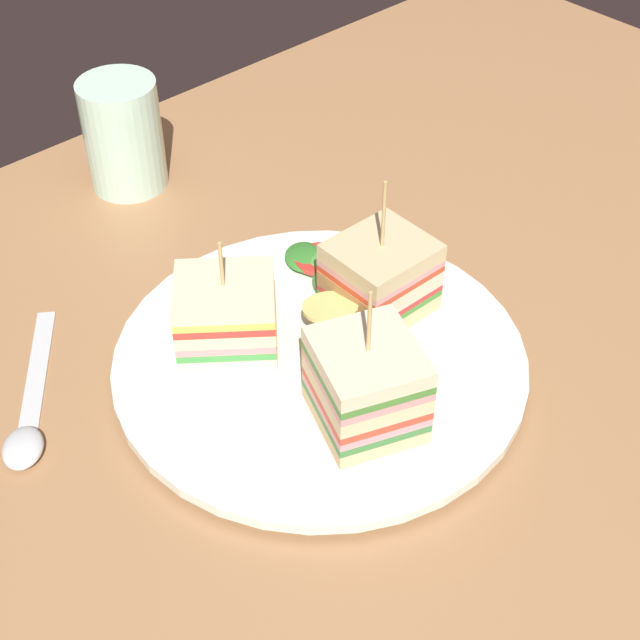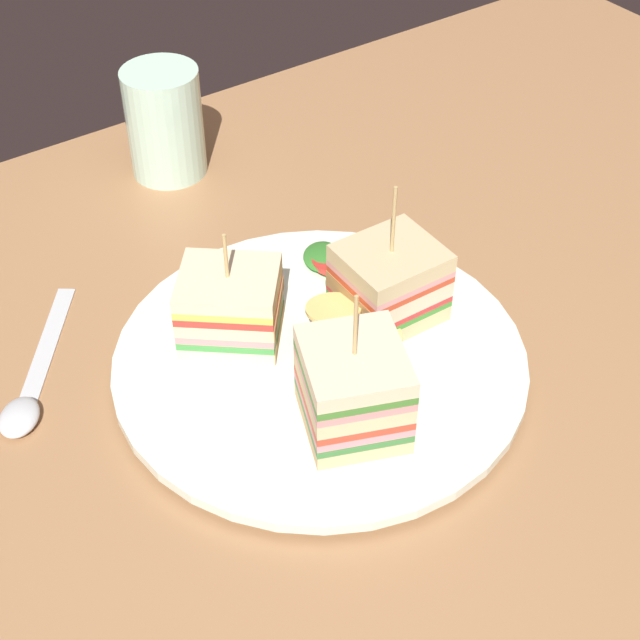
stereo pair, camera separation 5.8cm
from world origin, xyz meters
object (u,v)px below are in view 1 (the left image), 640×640
at_px(chip_pile, 350,328).
at_px(drinking_glass, 124,142).
at_px(sandwich_wedge_0, 380,278).
at_px(spoon, 27,423).
at_px(plate, 320,361).
at_px(sandwich_wedge_2, 366,385).
at_px(sandwich_wedge_1, 226,315).

distance_m(chip_pile, drinking_glass, 0.27).
xyz_separation_m(sandwich_wedge_0, spoon, (0.22, -0.08, -0.04)).
relative_size(plate, drinking_glass, 2.96).
height_order(plate, chip_pile, chip_pile).
bearing_deg(sandwich_wedge_2, sandwich_wedge_1, 31.87).
bearing_deg(spoon, drinking_glass, 168.87).
relative_size(sandwich_wedge_2, spoon, 0.79).
bearing_deg(sandwich_wedge_2, drinking_glass, 13.18).
bearing_deg(sandwich_wedge_0, sandwich_wedge_2, 41.54).
relative_size(sandwich_wedge_2, drinking_glass, 1.11).
height_order(sandwich_wedge_0, sandwich_wedge_2, sandwich_wedge_0).
bearing_deg(plate, sandwich_wedge_0, -173.22).
relative_size(chip_pile, drinking_glass, 0.80).
distance_m(plate, sandwich_wedge_1, 0.07).
height_order(sandwich_wedge_1, drinking_glass, sandwich_wedge_1).
xyz_separation_m(chip_pile, spoon, (0.18, -0.09, -0.02)).
distance_m(sandwich_wedge_1, sandwich_wedge_2, 0.11).
bearing_deg(drinking_glass, spoon, 42.48).
relative_size(plate, chip_pile, 3.70).
bearing_deg(chip_pile, plate, -13.84).
distance_m(plate, sandwich_wedge_0, 0.07).
bearing_deg(spoon, sandwich_wedge_2, 82.68).
xyz_separation_m(sandwich_wedge_0, chip_pile, (0.04, 0.01, -0.01)).
height_order(sandwich_wedge_0, sandwich_wedge_1, sandwich_wedge_0).
relative_size(sandwich_wedge_1, sandwich_wedge_2, 0.83).
bearing_deg(spoon, chip_pile, 100.85).
bearing_deg(spoon, plate, 99.49).
bearing_deg(sandwich_wedge_0, sandwich_wedge_1, -22.14).
bearing_deg(sandwich_wedge_1, plate, -14.35).
height_order(sandwich_wedge_2, chip_pile, sandwich_wedge_2).
xyz_separation_m(sandwich_wedge_1, sandwich_wedge_2, (-0.02, 0.11, 0.00)).
xyz_separation_m(chip_pile, drinking_glass, (-0.01, -0.27, 0.01)).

